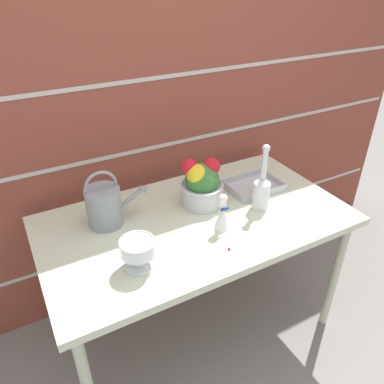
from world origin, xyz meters
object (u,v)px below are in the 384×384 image
(watering_can, at_px, (105,205))
(figurine_vase, at_px, (222,215))
(flower_planter, at_px, (202,184))
(wire_tray, at_px, (253,187))
(glass_decanter, at_px, (262,189))
(crystal_pedestal_bowl, at_px, (138,250))

(watering_can, bearing_deg, figurine_vase, -32.94)
(flower_planter, xyz_separation_m, wire_tray, (0.31, -0.00, -0.10))
(watering_can, bearing_deg, glass_decanter, -18.45)
(flower_planter, distance_m, figurine_vase, 0.22)
(flower_planter, bearing_deg, watering_can, 171.84)
(crystal_pedestal_bowl, bearing_deg, glass_decanter, 9.14)
(figurine_vase, bearing_deg, crystal_pedestal_bowl, -172.53)
(glass_decanter, xyz_separation_m, figurine_vase, (-0.25, -0.05, -0.03))
(glass_decanter, relative_size, wire_tray, 1.22)
(crystal_pedestal_bowl, bearing_deg, wire_tray, 19.80)
(glass_decanter, height_order, figurine_vase, glass_decanter)
(watering_can, distance_m, crystal_pedestal_bowl, 0.34)
(watering_can, bearing_deg, crystal_pedestal_bowl, -86.48)
(watering_can, bearing_deg, flower_planter, -8.16)
(crystal_pedestal_bowl, distance_m, flower_planter, 0.51)
(wire_tray, bearing_deg, glass_decanter, -116.72)
(glass_decanter, bearing_deg, figurine_vase, -168.13)
(figurine_vase, bearing_deg, wire_tray, 32.83)
(watering_can, height_order, figurine_vase, watering_can)
(watering_can, relative_size, glass_decanter, 0.90)
(crystal_pedestal_bowl, bearing_deg, flower_planter, 31.99)
(flower_planter, relative_size, figurine_vase, 1.37)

